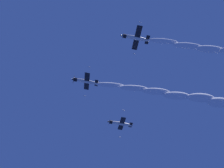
% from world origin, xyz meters
% --- Properties ---
extents(airplane_lead, '(7.73, 7.55, 4.16)m').
position_xyz_m(airplane_lead, '(4.71, -2.48, 73.77)').
color(airplane_lead, silver).
extents(airplane_left_wingman, '(8.00, 7.55, 3.85)m').
position_xyz_m(airplane_left_wingman, '(-12.42, -9.96, 73.97)').
color(airplane_left_wingman, silver).
extents(airplane_right_wingman, '(7.71, 7.57, 4.11)m').
position_xyz_m(airplane_right_wingman, '(13.36, -16.91, 72.02)').
color(airplane_right_wingman, silver).
extents(smoke_trail_lead, '(14.44, 44.41, 6.35)m').
position_xyz_m(smoke_trail_lead, '(-3.99, -33.26, 70.88)').
color(smoke_trail_lead, white).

